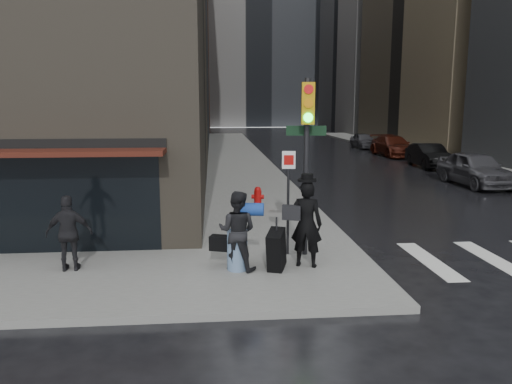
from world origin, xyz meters
The scene contains 15 objects.
ground centered at (0.00, 0.00, 0.00)m, with size 140.00×140.00×0.00m, color black.
sidewalk_left centered at (0.00, 27.00, 0.07)m, with size 4.00×50.00×0.15m, color slate.
sidewalk_right centered at (13.50, 27.00, 0.07)m, with size 3.00×50.00×0.15m, color slate.
bldg_left_far centered at (-13.00, 62.00, 13.00)m, with size 22.00×20.00×26.00m, color #572F1E.
bldg_right_far centered at (26.00, 58.00, 12.50)m, with size 22.00×20.00×25.00m, color slate.
bldg_distant centered at (6.00, 78.00, 16.00)m, with size 40.00×12.00×32.00m, color slate.
man_overcoat centered at (0.21, 0.38, 1.05)m, with size 1.38×0.98×2.13m.
man_jeans centered at (-1.19, 0.33, 1.03)m, with size 1.22×0.97×1.76m.
man_greycoat centered at (-4.82, 0.60, 0.98)m, with size 1.00×0.47×1.67m.
traffic_light centered at (0.45, 1.23, 2.85)m, with size 1.04×0.52×4.18m.
fire_hydrant centered at (-0.15, 6.71, 0.50)m, with size 0.45×0.34×0.78m.
parked_car_1 centered at (10.41, 11.69, 0.80)m, with size 1.88×4.68×1.59m, color #4B4B50.
parked_car_2 centered at (11.13, 18.32, 0.71)m, with size 1.50×4.29×1.41m, color black.
parked_car_3 centered at (11.36, 24.95, 0.74)m, with size 2.08×5.11×1.48m, color #41160D.
parked_car_4 centered at (11.20, 31.57, 0.66)m, with size 1.56×3.88×1.32m, color #44454A.
Camera 1 is at (-1.70, -10.19, 3.74)m, focal length 35.00 mm.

